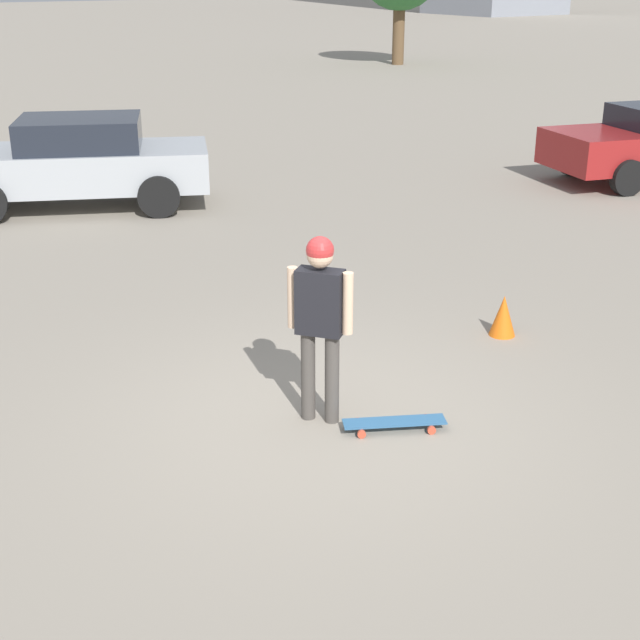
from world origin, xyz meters
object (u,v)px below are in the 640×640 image
at_px(traffic_cone, 503,316).
at_px(person, 320,310).
at_px(skateboard, 394,423).
at_px(car_parked_near, 77,161).

bearing_deg(traffic_cone, person, 101.32).
bearing_deg(person, skateboard, 0.57).
xyz_separation_m(car_parked_near, traffic_cone, (-8.13, -1.99, -0.56)).
bearing_deg(skateboard, car_parked_near, -65.63).
relative_size(skateboard, traffic_cone, 1.95).
bearing_deg(skateboard, traffic_cone, -128.54).
bearing_deg(person, car_parked_near, 135.58).
bearing_deg(car_parked_near, person, 109.10).
distance_m(skateboard, traffic_cone, 2.60).
height_order(car_parked_near, traffic_cone, car_parked_near).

